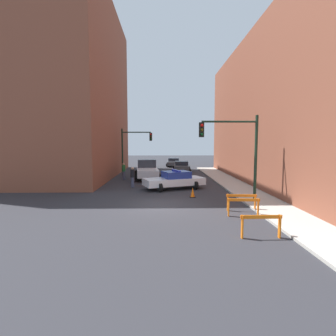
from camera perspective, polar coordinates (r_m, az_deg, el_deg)
name	(u,v)px	position (r m, az deg, el deg)	size (l,w,h in m)	color
ground_plane	(161,205)	(15.45, -1.59, -8.08)	(120.00, 120.00, 0.00)	#2D2D33
sidewalk_right	(266,204)	(16.60, 20.53, -7.27)	(2.40, 44.00, 0.12)	#B2ADA3
building_corner_left	(50,92)	(31.91, -24.35, 14.87)	(14.00, 20.00, 18.15)	brown
building_right	(314,110)	(26.73, 29.20, 10.91)	(12.00, 28.00, 12.93)	brown
traffic_light_near	(237,144)	(16.75, 14.87, 4.99)	(3.64, 0.35, 5.20)	black
traffic_light_far	(132,145)	(29.71, -7.83, 5.02)	(3.44, 0.35, 5.20)	black
police_car	(174,180)	(20.60, 1.42, -2.60)	(5.05, 3.35, 1.52)	white
white_truck	(147,170)	(26.60, -4.58, -0.38)	(2.97, 5.57, 1.90)	silver
parked_car_near	(182,166)	(33.20, 3.00, 0.40)	(2.47, 4.42, 1.31)	#474C51
parked_car_mid	(174,162)	(40.06, 1.23, 1.29)	(2.43, 4.39, 1.31)	#474C51
pedestrian_crossing	(133,177)	(21.58, -7.72, -1.91)	(0.48, 0.48, 1.66)	#474C66
pedestrian_corner	(124,171)	(26.21, -9.64, -0.63)	(0.41, 0.41, 1.66)	#474C66
barrier_front	(261,222)	(10.76, 19.60, -11.09)	(1.60, 0.17, 0.90)	orange
barrier_mid	(243,204)	(13.54, 16.10, -7.57)	(1.60, 0.25, 0.90)	orange
barrier_back	(241,200)	(14.58, 15.69, -6.63)	(1.60, 0.26, 0.90)	orange
traffic_cone	(193,193)	(17.63, 5.39, -5.34)	(0.36, 0.36, 0.66)	black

